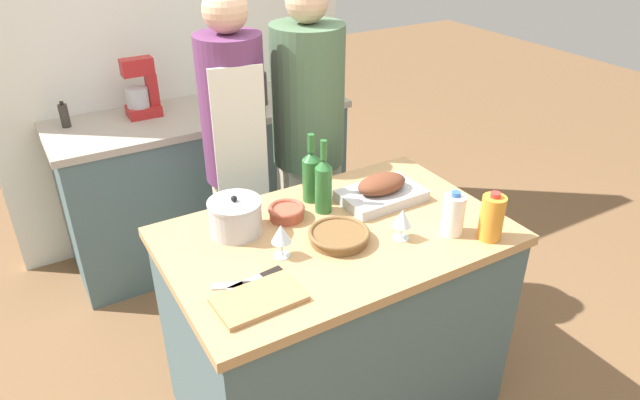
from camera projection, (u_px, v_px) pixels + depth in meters
name	position (u px, v px, depth m)	size (l,w,h in m)	color
ground_plane	(334.00, 399.00, 2.63)	(12.00, 12.00, 0.00)	brown
kitchen_island	(335.00, 323.00, 2.40)	(1.30, 0.83, 0.91)	#4C666B
back_counter	(208.00, 181.00, 3.53)	(1.71, 0.60, 0.92)	#4C666B
back_wall	(174.00, 37.00, 3.39)	(2.21, 0.10, 2.55)	silver
roasting_pan	(381.00, 191.00, 2.37)	(0.35, 0.22, 0.12)	#BCBCC1
wicker_basket	(339.00, 236.00, 2.11)	(0.23, 0.23, 0.05)	brown
cutting_board	(259.00, 299.00, 1.81)	(0.29, 0.18, 0.02)	#AD7F51
stock_pot	(235.00, 217.00, 2.15)	(0.20, 0.20, 0.16)	#B7B7BC
mixing_bowl	(286.00, 212.00, 2.25)	(0.15, 0.15, 0.05)	#A84C38
juice_jug	(492.00, 217.00, 2.10)	(0.09, 0.09, 0.19)	orange
milk_jug	(453.00, 214.00, 2.13)	(0.08, 0.08, 0.18)	white
wine_bottle_green	(311.00, 175.00, 2.34)	(0.08, 0.08, 0.30)	#28662D
wine_bottle_dark	(323.00, 184.00, 2.26)	(0.07, 0.07, 0.31)	#28662D
wine_glass_left	(281.00, 234.00, 1.99)	(0.07, 0.07, 0.13)	silver
wine_glass_right	(402.00, 219.00, 2.10)	(0.07, 0.07, 0.12)	silver
knife_chef	(257.00, 278.00, 1.92)	(0.21, 0.06, 0.01)	#B7B7BC
knife_paring	(239.00, 285.00, 1.89)	(0.16, 0.10, 0.01)	#B7B7BC
stand_mixer	(141.00, 92.00, 3.17)	(0.18, 0.14, 0.33)	#B22323
condiment_bottle_tall	(262.00, 89.00, 3.35)	(0.06, 0.06, 0.21)	#332D28
condiment_bottle_short	(312.00, 88.00, 3.45)	(0.06, 0.06, 0.15)	#B28E2D
condiment_bottle_extra	(64.00, 116.00, 3.06)	(0.05, 0.05, 0.14)	#332D28
person_cook_aproned	(236.00, 151.00, 2.71)	(0.30, 0.32, 1.71)	beige
person_cook_guest	(308.00, 138.00, 2.89)	(0.36, 0.36, 1.71)	beige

